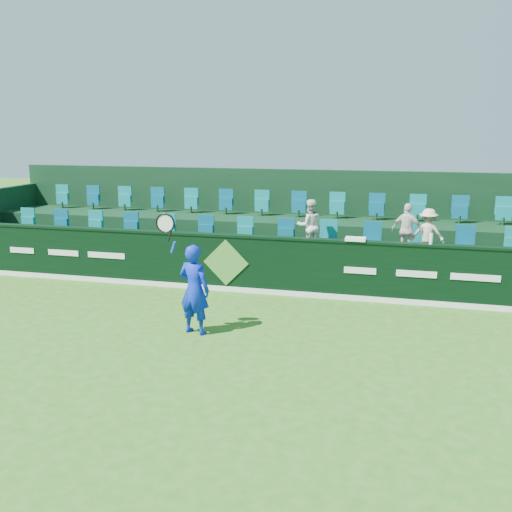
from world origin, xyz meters
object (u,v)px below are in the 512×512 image
(drinks_bottle, at_px, (431,239))
(tennis_player, at_px, (194,289))
(spectator_middle, at_px, (407,230))
(spectator_right, at_px, (428,233))
(towel, at_px, (356,239))
(spectator_left, at_px, (310,226))

(drinks_bottle, bearing_deg, tennis_player, -145.68)
(spectator_middle, height_order, spectator_right, spectator_middle)
(spectator_middle, bearing_deg, towel, 63.38)
(drinks_bottle, bearing_deg, spectator_left, 158.20)
(spectator_middle, distance_m, drinks_bottle, 1.22)
(tennis_player, distance_m, spectator_right, 5.91)
(spectator_left, bearing_deg, tennis_player, 46.32)
(spectator_middle, relative_size, drinks_bottle, 5.41)
(spectator_right, xyz_separation_m, drinks_bottle, (0.02, -1.12, 0.09))
(spectator_left, height_order, drinks_bottle, spectator_left)
(tennis_player, height_order, spectator_middle, tennis_player)
(spectator_left, height_order, spectator_middle, spectator_left)
(spectator_left, distance_m, spectator_middle, 2.31)
(spectator_middle, xyz_separation_m, drinks_bottle, (0.49, -1.12, 0.03))
(spectator_right, height_order, drinks_bottle, spectator_right)
(spectator_left, xyz_separation_m, spectator_middle, (2.31, 0.00, -0.01))
(spectator_left, xyz_separation_m, drinks_bottle, (2.80, -1.12, 0.02))
(towel, relative_size, drinks_bottle, 1.89)
(spectator_middle, distance_m, spectator_right, 0.47)
(towel, bearing_deg, spectator_middle, 45.42)
(spectator_left, relative_size, towel, 2.91)
(tennis_player, xyz_separation_m, spectator_middle, (3.81, 4.05, 0.57))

